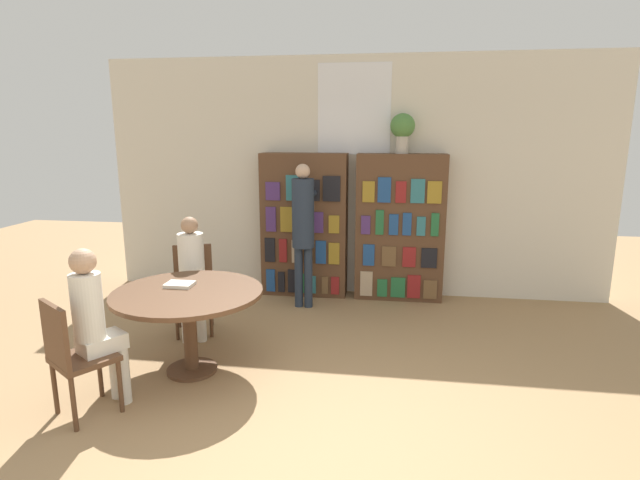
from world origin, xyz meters
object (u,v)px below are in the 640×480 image
Objects in this scene: seated_reader_left at (192,270)px; chair_near_camera at (73,353)px; bookshelf_left at (304,225)px; flower_vase at (403,129)px; librarian_standing at (303,223)px; seated_reader_right at (96,320)px; chair_left_side at (193,284)px; reading_table at (188,303)px; bookshelf_right at (400,228)px.

chair_near_camera is at bearing 60.02° from seated_reader_left.
chair_near_camera is at bearing -110.41° from bookshelf_left.
flower_vase is at bearing -163.54° from seated_reader_left.
chair_near_camera is 2.93m from librarian_standing.
chair_near_camera is 0.72× the size of seated_reader_right.
bookshelf_left is 2.00× the size of chair_near_camera.
flower_vase reaches higher than chair_left_side.
chair_near_camera is (-0.55, -0.81, -0.12)m from reading_table.
bookshelf_right is 1.24m from librarian_standing.
bookshelf_left reaches higher than reading_table.
chair_left_side is at bearing 117.00° from chair_near_camera.
reading_table is at bearing 90.00° from chair_left_side.
reading_table is (-1.81, -2.30, -1.48)m from flower_vase.
seated_reader_right reaches higher than chair_left_side.
seated_reader_left is at bearing 90.00° from chair_left_side.
chair_left_side is 0.72× the size of seated_reader_right.
reading_table is (-1.82, -2.29, -0.27)m from bookshelf_right.
seated_reader_right is (-0.17, -1.41, -0.00)m from seated_reader_left.
bookshelf_left is at bearing -179.77° from flower_vase.
seated_reader_left is (0.27, 1.56, 0.20)m from chair_near_camera.
chair_near_camera reaches higher than reading_table.
seated_reader_left is at bearing 110.14° from reading_table.
chair_near_camera is at bearing -115.34° from librarian_standing.
bookshelf_left reaches higher than librarian_standing.
chair_near_camera is at bearing -127.12° from flower_vase.
librarian_standing is at bearing -155.75° from flower_vase.
seated_reader_left is 1.46m from librarian_standing.
bookshelf_right is 3.83× the size of flower_vase.
flower_vase is 0.52× the size of chair_left_side.
reading_table is 0.99m from chair_near_camera.
seated_reader_right is at bearing -114.75° from librarian_standing.
reading_table is at bearing -104.90° from bookshelf_left.
librarian_standing is (0.69, 1.79, 0.40)m from reading_table.
seated_reader_left is at bearing -143.40° from flower_vase.
bookshelf_left is 3.14m from seated_reader_right.
chair_left_side is at bearing 110.14° from reading_table.
chair_left_side is (-0.34, 0.92, -0.12)m from reading_table.
chair_left_side is at bearing -147.50° from bookshelf_right.
chair_left_side is at bearing -139.62° from librarian_standing.
bookshelf_right is at bearing 86.61° from chair_near_camera.
bookshelf_left is 1.46× the size of seated_reader_left.
reading_table is 0.80m from seated_reader_left.
chair_near_camera is 1.75m from chair_left_side.
seated_reader_right is at bearing -109.62° from bookshelf_left.
reading_table is 1.41× the size of chair_left_side.
bookshelf_left is at bearing -179.99° from bookshelf_right.
bookshelf_right is at bearing -30.62° from flower_vase.
librarian_standing is (-1.13, -0.50, 0.12)m from bookshelf_right.
librarian_standing is (0.96, 1.04, 0.32)m from seated_reader_left.
bookshelf_right is at bearing 23.91° from librarian_standing.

